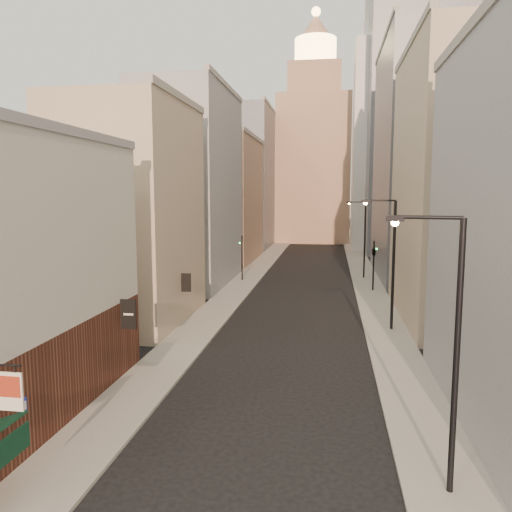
{
  "coord_description": "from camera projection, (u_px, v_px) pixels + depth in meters",
  "views": [
    {
      "loc": [
        2.58,
        -8.99,
        9.58
      ],
      "look_at": [
        -1.68,
        19.34,
        5.95
      ],
      "focal_mm": 35.0,
      "sensor_mm": 36.0,
      "label": 1
    }
  ],
  "objects": [
    {
      "name": "clock_tower",
      "position": [
        314.0,
        152.0,
        98.59
      ],
      "size": [
        14.0,
        14.0,
        44.9
      ],
      "color": "#A47D62",
      "rests_on": "ground"
    },
    {
      "name": "left_bldg_beige",
      "position": [
        131.0,
        215.0,
        36.68
      ],
      "size": [
        8.0,
        12.0,
        16.0
      ],
      "primitive_type": "cube",
      "color": "tan",
      "rests_on": "ground"
    },
    {
      "name": "white_tower",
      "position": [
        377.0,
        138.0,
        83.11
      ],
      "size": [
        8.0,
        8.0,
        41.5
      ],
      "color": "silver",
      "rests_on": "ground"
    },
    {
      "name": "sidewalk_right",
      "position": [
        361.0,
        268.0,
        63.39
      ],
      "size": [
        3.0,
        140.0,
        0.15
      ],
      "primitive_type": "cube",
      "color": "gray",
      "rests_on": "ground"
    },
    {
      "name": "left_bldg_grey",
      "position": [
        191.0,
        189.0,
        52.12
      ],
      "size": [
        8.0,
        16.0,
        20.0
      ],
      "primitive_type": "cube",
      "color": "gray",
      "rests_on": "ground"
    },
    {
      "name": "right_bldg_beige",
      "position": [
        460.0,
        187.0,
        36.81
      ],
      "size": [
        8.0,
        16.0,
        20.0
      ],
      "primitive_type": "cube",
      "color": "tan",
      "rests_on": "ground"
    },
    {
      "name": "streetlamp_far",
      "position": [
        363.0,
        235.0,
        55.47
      ],
      "size": [
        2.14,
        1.01,
        8.64
      ],
      "rotation": [
        0.0,
        0.0,
        -0.39
      ],
      "color": "black",
      "rests_on": "ground"
    },
    {
      "name": "traffic_light_right",
      "position": [
        374.0,
        252.0,
        48.21
      ],
      "size": [
        0.66,
        0.65,
        5.0
      ],
      "rotation": [
        0.0,
        0.0,
        3.06
      ],
      "color": "black",
      "rests_on": "ground"
    },
    {
      "name": "traffic_light_left",
      "position": [
        242.0,
        250.0,
        53.99
      ],
      "size": [
        0.55,
        0.45,
        5.0
      ],
      "rotation": [
        0.0,
        0.0,
        2.89
      ],
      "color": "black",
      "rests_on": "ground"
    },
    {
      "name": "left_bldg_tan",
      "position": [
        226.0,
        201.0,
        69.97
      ],
      "size": [
        8.0,
        18.0,
        17.0
      ],
      "primitive_type": "cube",
      "color": "#A47D62",
      "rests_on": "ground"
    },
    {
      "name": "streetlamp_mid",
      "position": [
        390.0,
        257.0,
        34.21
      ],
      "size": [
        2.4,
        0.36,
        9.13
      ],
      "rotation": [
        0.0,
        0.0,
        0.06
      ],
      "color": "black",
      "rests_on": "ground"
    },
    {
      "name": "sidewalk_left",
      "position": [
        260.0,
        266.0,
        65.31
      ],
      "size": [
        3.0,
        140.0,
        0.15
      ],
      "primitive_type": "cube",
      "color": "gray",
      "rests_on": "ground"
    },
    {
      "name": "left_bldg_wingrid",
      "position": [
        249.0,
        179.0,
        89.15
      ],
      "size": [
        8.0,
        20.0,
        24.0
      ],
      "primitive_type": "cube",
      "color": "gray",
      "rests_on": "ground"
    },
    {
      "name": "right_bldg_wingrid",
      "position": [
        417.0,
        162.0,
        56.05
      ],
      "size": [
        8.0,
        20.0,
        26.0
      ],
      "primitive_type": "cube",
      "color": "gray",
      "rests_on": "ground"
    },
    {
      "name": "highrise",
      "position": [
        429.0,
        93.0,
        81.04
      ],
      "size": [
        21.0,
        23.0,
        51.2
      ],
      "color": "gray",
      "rests_on": "ground"
    },
    {
      "name": "streetlamp_near",
      "position": [
        449.0,
        340.0,
        15.34
      ],
      "size": [
        2.32,
        0.58,
        8.9
      ],
      "rotation": [
        0.0,
        0.0,
        -0.17
      ],
      "color": "black",
      "rests_on": "ground"
    }
  ]
}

